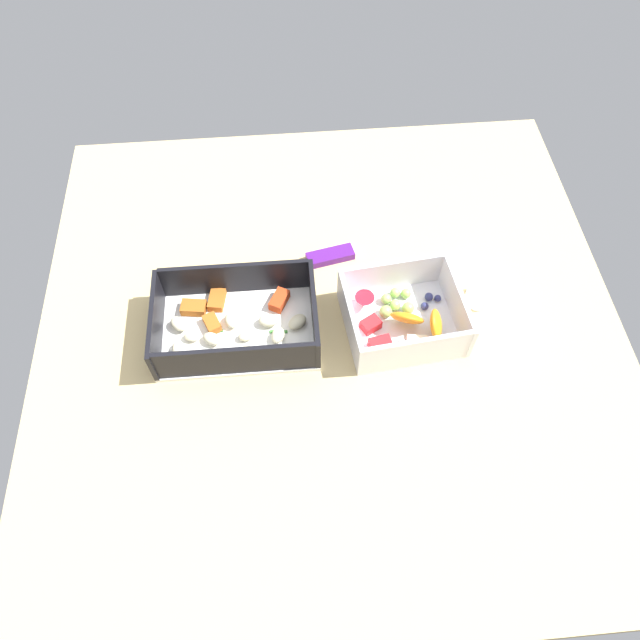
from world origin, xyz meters
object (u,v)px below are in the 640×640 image
at_px(pasta_container, 237,323).
at_px(fruit_bowl, 402,317).
at_px(candy_bar, 330,256).
at_px(paper_cup_liner, 480,296).

bearing_deg(pasta_container, fruit_bowl, -2.38).
relative_size(candy_bar, paper_cup_liner, 1.75).
height_order(candy_bar, paper_cup_liner, paper_cup_liner).
xyz_separation_m(pasta_container, candy_bar, (0.14, 0.11, -0.01)).
height_order(pasta_container, candy_bar, pasta_container).
relative_size(pasta_container, fruit_bowl, 1.30).
distance_m(pasta_container, candy_bar, 0.18).
relative_size(pasta_container, candy_bar, 3.08).
bearing_deg(fruit_bowl, pasta_container, 177.30).
xyz_separation_m(fruit_bowl, candy_bar, (-0.09, 0.13, -0.02)).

